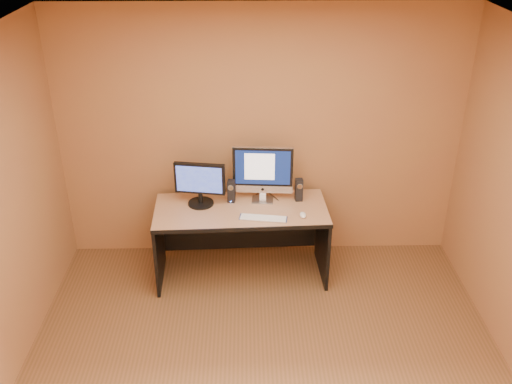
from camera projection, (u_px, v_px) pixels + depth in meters
walls at (268, 249)px, 3.88m from camera, size 4.00×4.00×2.60m
ceiling at (270, 59)px, 3.27m from camera, size 4.00×4.00×0.00m
desk at (241, 242)px, 5.63m from camera, size 1.68×0.79×0.76m
imac at (263, 174)px, 5.47m from camera, size 0.60×0.26×0.57m
second_monitor at (200, 184)px, 5.43m from camera, size 0.53×0.32×0.43m
speaker_left at (231, 191)px, 5.53m from camera, size 0.08×0.08×0.23m
speaker_right at (299, 190)px, 5.56m from camera, size 0.08×0.08×0.23m
keyboard at (263, 218)px, 5.28m from camera, size 0.46×0.18×0.02m
mouse at (303, 215)px, 5.31m from camera, size 0.07×0.11×0.04m
cable_a at (272, 196)px, 5.68m from camera, size 0.12×0.20×0.01m
cable_b at (258, 193)px, 5.74m from camera, size 0.08×0.17×0.01m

